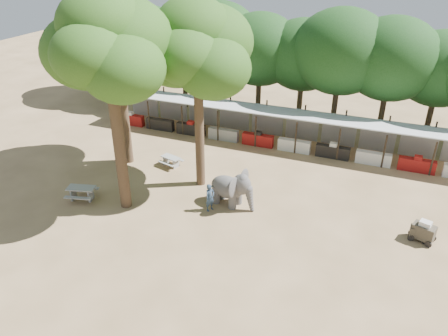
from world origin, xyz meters
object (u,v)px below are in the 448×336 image
at_px(picnic_table_far, 171,160).
at_px(cart_back, 424,231).
at_px(handler, 210,198).
at_px(cart_front, 419,232).
at_px(yard_tree_back, 196,48).
at_px(yard_tree_left, 116,42).
at_px(elephant, 232,188).
at_px(picnic_table_near, 82,192).
at_px(yard_tree_center, 107,46).

height_order(picnic_table_far, cart_back, cart_back).
bearing_deg(handler, cart_front, -57.17).
bearing_deg(yard_tree_back, picnic_table_far, 155.33).
relative_size(yard_tree_left, cart_front, 11.39).
height_order(elephant, cart_front, elephant).
xyz_separation_m(handler, cart_front, (11.17, 1.47, -0.38)).
xyz_separation_m(yard_tree_back, handler, (1.91, -2.81, -7.70)).
xyz_separation_m(yard_tree_left, picnic_table_far, (3.22, 0.28, -7.75)).
height_order(picnic_table_near, picnic_table_far, picnic_table_near).
xyz_separation_m(yard_tree_left, picnic_table_near, (0.31, -5.59, -7.66)).
distance_m(yard_tree_center, picnic_table_near, 9.10).
height_order(elephant, cart_back, elephant).
height_order(yard_tree_back, cart_front, yard_tree_back).
bearing_deg(picnic_table_near, yard_tree_left, 78.63).
xyz_separation_m(picnic_table_near, cart_back, (18.99, 3.22, 0.05)).
relative_size(picnic_table_near, picnic_table_far, 1.19).
distance_m(yard_tree_center, picnic_table_far, 10.23).
xyz_separation_m(yard_tree_left, cart_front, (19.09, -2.34, -7.74)).
relative_size(elephant, handler, 1.78).
relative_size(yard_tree_center, picnic_table_far, 7.28).
bearing_deg(picnic_table_far, elephant, -12.95).
bearing_deg(yard_tree_left, cart_back, -6.98).
bearing_deg(elephant, yard_tree_back, 159.19).
bearing_deg(handler, yard_tree_left, 89.63).
xyz_separation_m(yard_tree_left, cart_back, (19.30, -2.36, -7.61)).
bearing_deg(handler, cart_back, -57.43).
relative_size(picnic_table_far, cart_back, 1.18).
distance_m(handler, cart_front, 11.28).
distance_m(yard_tree_center, elephant, 10.25).
bearing_deg(cart_front, yard_tree_left, 175.08).
bearing_deg(yard_tree_center, yard_tree_left, 120.96).
distance_m(picnic_table_near, picnic_table_far, 6.55).
bearing_deg(picnic_table_far, cart_back, 6.08).
height_order(yard_tree_left, yard_tree_back, yard_tree_back).
xyz_separation_m(elephant, cart_back, (10.42, 0.41, -0.53)).
relative_size(elephant, cart_back, 2.12).
bearing_deg(elephant, cart_back, 13.14).
bearing_deg(elephant, yard_tree_center, -148.38).
height_order(yard_tree_center, yard_tree_back, yard_tree_center).
bearing_deg(picnic_table_near, yard_tree_center, -2.22).
relative_size(yard_tree_left, yard_tree_center, 0.92).
bearing_deg(elephant, picnic_table_near, -150.95).
relative_size(yard_tree_left, picnic_table_near, 5.60).
height_order(yard_tree_back, picnic_table_near, yard_tree_back).
relative_size(yard_tree_left, elephant, 3.70).
xyz_separation_m(yard_tree_center, handler, (4.91, 1.19, -8.37)).
relative_size(yard_tree_center, cart_back, 8.56).
bearing_deg(yard_tree_left, picnic_table_far, 4.91).
xyz_separation_m(picnic_table_near, cart_front, (18.78, 3.25, -0.08)).
height_order(elephant, picnic_table_near, elephant).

